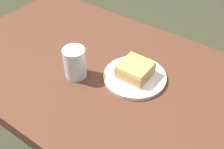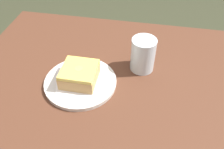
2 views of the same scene
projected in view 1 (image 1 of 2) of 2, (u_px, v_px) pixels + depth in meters
table at (93, 79)px, 1.05m from camera, size 1.09×0.71×0.76m
plate_glazed_square at (135, 77)px, 0.94m from camera, size 0.22×0.22×0.01m
napkin_glazed_square at (135, 75)px, 0.93m from camera, size 0.18×0.18×0.00m
donut_glazed_square at (135, 70)px, 0.92m from camera, size 0.10×0.10×0.05m
water_glass at (75, 63)px, 0.92m from camera, size 0.08×0.08×0.11m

